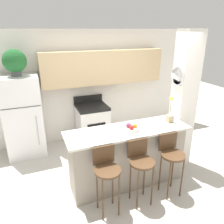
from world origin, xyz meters
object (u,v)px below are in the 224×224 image
object	(u,v)px
orchid_vase	(170,114)
fruit_bowl	(132,128)
stove_range	(92,124)
bar_stool_right	(171,156)
potted_plant_on_fridge	(15,62)
refrigerator	(23,117)
bar_stool_left	(107,171)
bar_stool_mid	(141,163)

from	to	relation	value
orchid_vase	fruit_bowl	bearing A→B (deg)	-174.66
stove_range	bar_stool_right	xyz separation A→B (m)	(0.66, -2.13, 0.23)
potted_plant_on_fridge	fruit_bowl	size ratio (longest dim) A/B	2.25
bar_stool_right	orchid_vase	size ratio (longest dim) A/B	2.21
potted_plant_on_fridge	orchid_vase	bearing A→B (deg)	-34.85
refrigerator	potted_plant_on_fridge	xyz separation A→B (m)	(-0.00, 0.00, 1.12)
refrigerator	bar_stool_left	distance (m)	2.39
bar_stool_left	fruit_bowl	size ratio (longest dim) A/B	4.52
bar_stool_left	bar_stool_mid	size ratio (longest dim) A/B	1.00
bar_stool_mid	bar_stool_right	size ratio (longest dim) A/B	1.00
refrigerator	fruit_bowl	bearing A→B (deg)	-46.91
bar_stool_left	bar_stool_mid	bearing A→B (deg)	0.00
refrigerator	bar_stool_left	world-z (taller)	refrigerator
bar_stool_right	potted_plant_on_fridge	distance (m)	3.27
orchid_vase	fruit_bowl	distance (m)	0.77
refrigerator	potted_plant_on_fridge	bearing A→B (deg)	120.78
potted_plant_on_fridge	fruit_bowl	xyz separation A→B (m)	(1.62, -1.73, -0.90)
orchid_vase	fruit_bowl	xyz separation A→B (m)	(-0.76, -0.07, -0.09)
stove_range	fruit_bowl	world-z (taller)	fruit_bowl
bar_stool_mid	bar_stool_left	bearing A→B (deg)	180.00
bar_stool_left	potted_plant_on_fridge	distance (m)	2.70
stove_range	bar_stool_right	size ratio (longest dim) A/B	1.05
potted_plant_on_fridge	stove_range	bearing A→B (deg)	-0.27
potted_plant_on_fridge	fruit_bowl	bearing A→B (deg)	-46.91
bar_stool_left	bar_stool_right	size ratio (longest dim) A/B	1.00
refrigerator	orchid_vase	distance (m)	2.92
refrigerator	orchid_vase	size ratio (longest dim) A/B	3.67
stove_range	bar_stool_left	distance (m)	2.19
potted_plant_on_fridge	fruit_bowl	distance (m)	2.53
refrigerator	orchid_vase	xyz separation A→B (m)	(2.38, -1.66, 0.32)
refrigerator	stove_range	world-z (taller)	refrigerator
stove_range	bar_stool_mid	bearing A→B (deg)	-86.87
refrigerator	bar_stool_right	xyz separation A→B (m)	(2.12, -2.14, -0.16)
stove_range	orchid_vase	bearing A→B (deg)	-60.97
bar_stool_mid	bar_stool_right	distance (m)	0.54
bar_stool_left	orchid_vase	world-z (taller)	orchid_vase
bar_stool_mid	orchid_vase	size ratio (longest dim) A/B	2.21
potted_plant_on_fridge	bar_stool_right	bearing A→B (deg)	-45.26
stove_range	refrigerator	bearing A→B (deg)	179.74
orchid_vase	stove_range	bearing A→B (deg)	119.03
bar_stool_right	refrigerator	bearing A→B (deg)	134.74
stove_range	fruit_bowl	distance (m)	1.84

